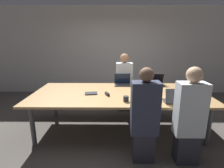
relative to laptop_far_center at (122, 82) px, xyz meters
The scene contains 15 objects.
ground_plane 1.04m from the laptop_far_center, 98.26° to the right, with size 24.00×24.00×0.00m, color #4C4742.
curtain_wall 2.03m from the laptop_far_center, 92.56° to the left, with size 12.00×0.06×2.80m.
conference_table 0.62m from the laptop_far_center, 98.26° to the right, with size 3.35×1.51×0.77m.
laptop_far_center is the anchor object (origin of this frame).
person_far_center 0.43m from the laptop_far_center, 81.11° to the left, with size 0.40×0.24×1.45m.
cup_far_center 0.30m from the laptop_far_center, 11.30° to the right, with size 0.09×0.09×0.08m.
laptop_far_right 0.78m from the laptop_far_center, ahead, with size 0.32×0.27×0.26m.
laptop_near_right 1.41m from the laptop_far_center, 54.78° to the right, with size 0.35×0.25×0.25m.
person_near_right 1.81m from the laptop_far_center, 60.70° to the right, with size 0.40×0.24×1.44m.
bottle_near_right 1.11m from the laptop_far_center, 61.12° to the right, with size 0.07×0.07×0.21m.
laptop_near_midright 1.15m from the laptop_far_center, 75.24° to the right, with size 0.35×0.26×0.26m.
person_near_midright 1.56m from the laptop_far_center, 80.71° to the right, with size 0.40×0.24×1.43m.
cup_near_midright 1.09m from the laptop_far_center, 89.48° to the right, with size 0.09×0.09×0.09m.
stapler 0.83m from the laptop_far_center, 112.73° to the right, with size 0.10×0.16×0.05m.
notebook 0.93m from the laptop_far_center, 133.07° to the right, with size 0.25×0.20×0.02m.
Camera 1 is at (-0.11, -3.26, 1.80)m, focal length 28.00 mm.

